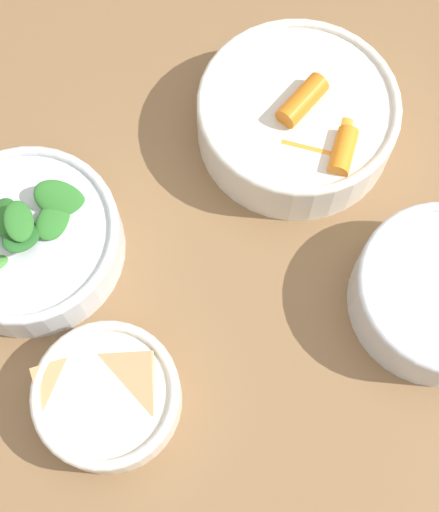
{
  "coord_description": "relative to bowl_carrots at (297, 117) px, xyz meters",
  "views": [
    {
      "loc": [
        0.1,
        -0.16,
        1.38
      ],
      "look_at": [
        -0.07,
        -0.01,
        0.76
      ],
      "focal_mm": 50.0,
      "sensor_mm": 36.0,
      "label": 1
    }
  ],
  "objects": [
    {
      "name": "dining_table",
      "position": [
        0.14,
        -0.14,
        -0.12
      ],
      "size": [
        1.32,
        1.07,
        0.73
      ],
      "color": "olive",
      "rests_on": "ground_plane"
    },
    {
      "name": "bowl_cookies",
      "position": [
        0.1,
        -0.31,
        -0.01
      ],
      "size": [
        0.13,
        0.13,
        0.05
      ],
      "color": "silver",
      "rests_on": "dining_table"
    },
    {
      "name": "ground_plane",
      "position": [
        0.14,
        -0.14,
        -0.77
      ],
      "size": [
        10.0,
        10.0,
        0.0
      ],
      "primitive_type": "plane",
      "color": "brown"
    },
    {
      "name": "bowl_carrots",
      "position": [
        0.0,
        0.0,
        0.0
      ],
      "size": [
        0.2,
        0.2,
        0.08
      ],
      "color": "silver",
      "rests_on": "dining_table"
    },
    {
      "name": "bowl_greens",
      "position": [
        -0.07,
        -0.28,
        -0.0
      ],
      "size": [
        0.18,
        0.18,
        0.08
      ],
      "color": "silver",
      "rests_on": "dining_table"
    }
  ]
}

